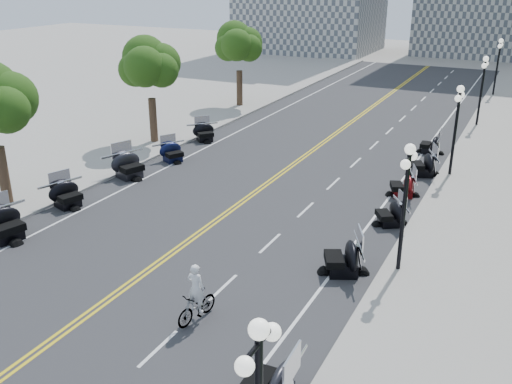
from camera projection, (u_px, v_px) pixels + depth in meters
The scene contains 42 objects.
ground at pixel (151, 268), 22.05m from camera, with size 160.00×160.00×0.00m, color gray.
road at pixel (264, 186), 30.37m from camera, with size 16.00×90.00×0.01m, color #333335.
centerline_yellow_a at pixel (262, 186), 30.42m from camera, with size 0.12×90.00×0.00m, color yellow.
centerline_yellow_b at pixel (266, 186), 30.32m from camera, with size 0.12×90.00×0.00m, color yellow.
edge_line_north at pixel (382, 207), 27.70m from camera, with size 0.12×90.00×0.00m, color white.
edge_line_south at pixel (165, 168), 33.03m from camera, with size 0.12×90.00×0.00m, color white.
lane_dash_5 at pixel (158, 348), 17.38m from camera, with size 0.12×2.00×0.00m, color white.
lane_dash_6 at pixel (223, 287), 20.71m from camera, with size 0.12×2.00×0.00m, color white.
lane_dash_7 at pixel (270, 243), 24.04m from camera, with size 0.12×2.00×0.00m, color white.
lane_dash_8 at pixel (306, 210), 27.37m from camera, with size 0.12×2.00×0.00m, color white.
lane_dash_9 at pixel (333, 184), 30.70m from camera, with size 0.12×2.00×0.00m, color white.
lane_dash_10 at pixel (356, 163), 34.03m from camera, with size 0.12×2.00×0.00m, color white.
lane_dash_11 at pixel (374, 145), 37.36m from camera, with size 0.12×2.00×0.00m, color white.
lane_dash_12 at pixel (389, 131), 40.69m from camera, with size 0.12×2.00×0.00m, color white.
lane_dash_13 at pixel (402, 118), 44.02m from camera, with size 0.12×2.00×0.00m, color white.
lane_dash_14 at pixel (414, 108), 47.35m from camera, with size 0.12×2.00×0.00m, color white.
lane_dash_15 at pixel (423, 99), 50.68m from camera, with size 0.12×2.00×0.00m, color white.
lane_dash_16 at pixel (432, 91), 54.01m from camera, with size 0.12×2.00×0.00m, color white.
lane_dash_17 at pixel (439, 84), 57.33m from camera, with size 0.12×2.00×0.00m, color white.
lane_dash_18 at pixel (446, 77), 60.66m from camera, with size 0.12×2.00×0.00m, color white.
lane_dash_19 at pixel (452, 72), 63.99m from camera, with size 0.12×2.00×0.00m, color white.
sidewalk_north at pixel (471, 221), 25.97m from camera, with size 5.00×90.00×0.15m, color #9E9991.
sidewalk_south at pixel (109, 158), 34.72m from camera, with size 5.00×90.00×0.15m, color #9E9991.
street_lamp_2 at pixel (404, 209), 20.84m from camera, with size 0.50×1.20×4.90m, color black, non-canonical shape.
street_lamp_3 at pixel (455, 131), 30.83m from camera, with size 0.50×1.20×4.90m, color black, non-canonical shape.
street_lamp_4 at pixel (481, 91), 40.82m from camera, with size 0.50×1.20×4.90m, color black, non-canonical shape.
street_lamp_5 at pixel (497, 67), 50.81m from camera, with size 0.50×1.20×4.90m, color black, non-canonical shape.
tree_3 at pixel (150, 71), 36.13m from camera, with size 4.80×4.80×9.20m, color #235619, non-canonical shape.
tree_4 at pixel (239, 49), 46.12m from camera, with size 4.80×4.80×9.20m, color #235619, non-canonical shape.
motorcycle_n_4 at pixel (270, 381), 14.94m from camera, with size 2.10×2.10×1.47m, color black, non-canonical shape.
motorcycle_n_6 at pixel (343, 256), 21.43m from camera, with size 2.10×2.10×1.47m, color black, non-canonical shape.
motorcycle_n_7 at pixel (390, 212), 25.55m from camera, with size 1.78×1.78×1.24m, color black, non-canonical shape.
motorcycle_n_8 at pixel (403, 184), 28.83m from camera, with size 1.84×1.84×1.29m, color #590A0C, non-canonical shape.
motorcycle_n_9 at pixel (423, 163), 31.69m from camera, with size 2.06×2.06×1.44m, color black, non-canonical shape.
motorcycle_n_10 at pixel (430, 143), 35.58m from camera, with size 1.81×1.81×1.27m, color black, non-canonical shape.
motorcycle_s_5 at pixel (5, 223), 24.10m from camera, with size 2.23×2.23×1.56m, color black, non-canonical shape.
motorcycle_s_6 at pixel (67, 193), 27.50m from camera, with size 1.98×1.98×1.38m, color black, non-canonical shape.
motorcycle_s_7 at pixel (129, 164), 31.34m from camera, with size 2.24×2.24×1.56m, color black, non-canonical shape.
motorcycle_s_8 at pixel (172, 151), 34.04m from camera, with size 1.80×1.80×1.26m, color black, non-canonical shape.
motorcycle_s_9 at pixel (204, 132), 38.10m from camera, with size 1.86×1.86×1.30m, color black, non-canonical shape.
bicycle at pixel (197, 306), 18.62m from camera, with size 0.50×1.77×1.06m, color #A51414.
cyclist_rider at pixel (195, 269), 18.11m from camera, with size 0.63×0.41×1.72m, color white.
Camera 1 is at (12.33, -15.57, 10.81)m, focal length 40.00 mm.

